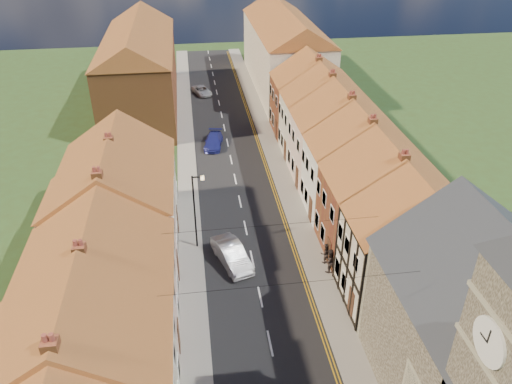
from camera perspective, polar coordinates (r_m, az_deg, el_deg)
The scene contains 22 objects.
road at distance 46.52m, azimuth -2.40°, elevation 1.49°, with size 7.00×90.00×0.02m, color black.
pavement_left at distance 46.36m, azimuth -7.81°, elevation 1.16°, with size 1.80×90.00×0.12m, color gray.
pavement_right at distance 47.05m, azimuth 2.94°, elevation 1.91°, with size 1.80×90.00×0.12m, color gray.
church at distance 25.40m, azimuth 26.73°, elevation -15.16°, with size 11.25×14.25×15.20m.
cottage_r_tudor at distance 32.21m, azimuth 17.49°, elevation -5.52°, with size 8.30×5.20×9.00m.
cottage_r_white_near at distance 36.28m, azimuth 14.23°, elevation -0.54°, with size 8.30×6.00×9.00m.
cottage_r_cream_mid at distance 40.65m, azimuth 11.61°, elevation 3.39°, with size 8.30×5.20×9.00m.
cottage_r_pink at distance 45.25m, azimuth 9.50°, elevation 6.53°, with size 8.30×6.00×9.00m.
cottage_r_white_far at distance 50.01m, azimuth 7.76°, elevation 9.08°, with size 8.30×5.20×9.00m.
cottage_r_cream_far at distance 54.89m, azimuth 6.31°, elevation 11.17°, with size 8.30×6.00×9.00m.
cottage_l_cream at distance 24.89m, azimuth -19.22°, elevation -18.76°, with size 8.30×6.30×9.10m.
cottage_l_white at distance 29.50m, azimuth -17.29°, elevation -9.53°, with size 8.30×6.90×8.80m.
cottage_l_brick_mid at distance 34.26m, azimuth -16.11°, elevation -2.76°, with size 8.30×5.70×9.10m.
cottage_l_pink at distance 39.28m, azimuth -15.21°, elevation 1.70°, with size 8.30×6.30×8.80m.
block_right_far at distance 68.92m, azimuth 3.29°, elevation 16.10°, with size 8.30×24.20×10.50m.
block_left_far at distance 63.12m, azimuth -13.15°, elevation 13.98°, with size 8.30×24.20×10.50m.
lamppost at distance 35.98m, azimuth -6.92°, elevation -1.78°, with size 0.88×0.15×6.00m.
car_mid at distance 35.85m, azimuth -2.79°, elevation -7.16°, with size 1.59×4.55×1.50m, color #ACAEB4.
car_far at distance 52.67m, azimuth -4.87°, elevation 5.82°, with size 1.71×4.20×1.22m, color navy.
car_distant at distance 67.61m, azimuth -6.21°, elevation 11.45°, with size 1.77×3.85×1.07m, color #AEB0B6.
pedestrian_right at distance 36.00m, azimuth 7.94°, elevation -6.95°, with size 0.77×0.60×1.59m, color #2A2321.
pedestrian_right_b at distance 35.14m, azimuth 8.39°, elevation -7.79°, with size 0.91×0.71×1.86m, color black.
Camera 1 is at (-3.70, -10.38, 22.81)m, focal length 35.00 mm.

